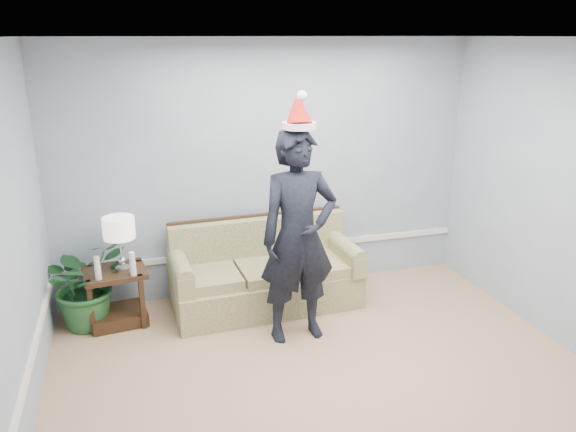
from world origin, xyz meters
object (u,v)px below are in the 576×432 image
Objects in this scene: houseplant at (85,283)px; man at (298,237)px; table_lamp at (119,230)px; teddy_bear at (290,255)px; side_table at (118,302)px; sofa at (265,275)px.

man reaches higher than houseplant.
table_lamp is 1.71m from man.
table_lamp is at bearing 152.12° from man.
table_lamp is 1.37× the size of teddy_bear.
side_table is 0.71× the size of houseplant.
table_lamp is at bearing 177.88° from sofa.
houseplant is at bearing 176.05° from sofa.
sofa is 2.17× the size of houseplant.
side_table is 1.76m from teddy_bear.
sofa is 1.55m from table_lamp.
houseplant is at bearing 154.94° from man.
teddy_bear is (0.07, 0.51, -0.38)m from man.
sofa is at bearing 147.92° from teddy_bear.
table_lamp is 1.67m from teddy_bear.
side_table is (-1.49, -0.00, -0.10)m from sofa.
teddy_bear is (0.21, -0.21, 0.29)m from sofa.
sofa reaches higher than houseplant.
sofa is at bearing 0.00° from side_table.
teddy_bear is at bearing -7.15° from side_table.
side_table is 1.94m from man.
man is 0.64m from teddy_bear.
man is at bearing -81.68° from sofa.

